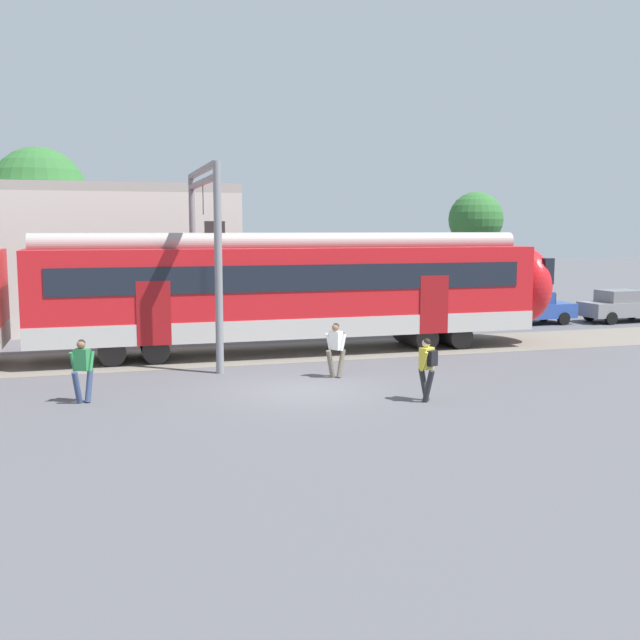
{
  "coord_description": "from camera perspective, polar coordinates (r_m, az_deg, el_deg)",
  "views": [
    {
      "loc": [
        -5.35,
        -19.61,
        4.48
      ],
      "look_at": [
        1.31,
        2.9,
        1.6
      ],
      "focal_mm": 42.0,
      "sensor_mm": 36.0,
      "label": 1
    }
  ],
  "objects": [
    {
      "name": "parked_car_blue",
      "position": [
        36.48,
        15.77,
        0.91
      ],
      "size": [
        4.06,
        1.87,
        1.54
      ],
      "color": "#284799",
      "rests_on": "ground"
    },
    {
      "name": "pedestrian_white",
      "position": [
        22.5,
        1.25,
        -1.93
      ],
      "size": [
        0.71,
        0.5,
        1.67
      ],
      "color": "#6B6051",
      "rests_on": "ground"
    },
    {
      "name": "background_building",
      "position": [
        34.93,
        -21.77,
        4.41
      ],
      "size": [
        18.42,
        5.0,
        9.2
      ],
      "color": "beige",
      "rests_on": "ground"
    },
    {
      "name": "pedestrian_green",
      "position": [
        20.19,
        -17.63,
        -3.29
      ],
      "size": [
        0.66,
        0.57,
        1.67
      ],
      "color": "navy",
      "rests_on": "ground"
    },
    {
      "name": "pedestrian_yellow",
      "position": [
        19.6,
        8.17,
        -3.34
      ],
      "size": [
        0.51,
        0.71,
        1.67
      ],
      "color": "#28282D",
      "rests_on": "ground"
    },
    {
      "name": "street_tree_right",
      "position": [
        41.63,
        11.78,
        7.46
      ],
      "size": [
        2.94,
        2.94,
        6.44
      ],
      "color": "brown",
      "rests_on": "ground"
    },
    {
      "name": "parked_car_grey",
      "position": [
        38.81,
        21.99,
        1.02
      ],
      "size": [
        4.05,
        1.84,
        1.54
      ],
      "color": "gray",
      "rests_on": "ground"
    },
    {
      "name": "catenary_gantry",
      "position": [
        26.29,
        -8.86,
        6.55
      ],
      "size": [
        0.24,
        6.64,
        6.53
      ],
      "color": "gray",
      "rests_on": "ground"
    },
    {
      "name": "street_tree_left",
      "position": [
        34.67,
        -20.62,
        8.91
      ],
      "size": [
        4.02,
        4.02,
        7.94
      ],
      "color": "brown",
      "rests_on": "ground"
    },
    {
      "name": "ground_plane",
      "position": [
        20.82,
        -1.19,
        -5.44
      ],
      "size": [
        160.0,
        160.0,
        0.0
      ],
      "primitive_type": "plane",
      "color": "#515156"
    },
    {
      "name": "commuter_train",
      "position": [
        26.21,
        -20.62,
        1.67
      ],
      "size": [
        38.05,
        3.07,
        4.73
      ],
      "color": "#B7B2AD",
      "rests_on": "ground"
    }
  ]
}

